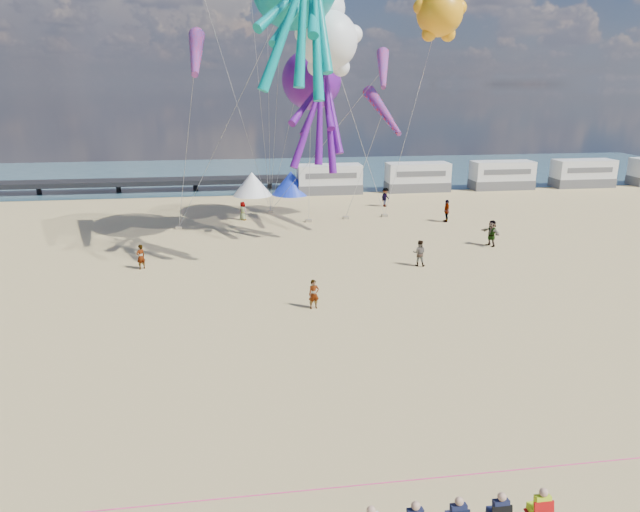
{
  "coord_description": "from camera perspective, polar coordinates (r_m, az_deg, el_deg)",
  "views": [
    {
      "loc": [
        -3.35,
        -18.32,
        10.94
      ],
      "look_at": [
        0.14,
        6.0,
        3.53
      ],
      "focal_mm": 32.0,
      "sensor_mm": 36.0,
      "label": 1
    }
  ],
  "objects": [
    {
      "name": "kite_octopus_purple",
      "position": [
        45.62,
        -0.88,
        17.22
      ],
      "size": [
        6.56,
        10.36,
        10.97
      ],
      "primitive_type": null,
      "rotation": [
        0.0,
        0.0,
        -0.27
      ],
      "color": "#591086"
    },
    {
      "name": "ground",
      "position": [
        21.6,
        1.94,
        -13.66
      ],
      "size": [
        120.0,
        120.0,
        0.0
      ],
      "primitive_type": "plane",
      "color": "#D6BB7B",
      "rests_on": "ground"
    },
    {
      "name": "tent_white",
      "position": [
        59.14,
        -6.81,
        7.19
      ],
      "size": [
        4.0,
        4.0,
        2.4
      ],
      "primitive_type": "cone",
      "color": "white",
      "rests_on": "ground"
    },
    {
      "name": "sandbag_e",
      "position": [
        50.94,
        -4.98,
        4.45
      ],
      "size": [
        0.5,
        0.35,
        0.22
      ],
      "primitive_type": "cube",
      "color": "gray",
      "rests_on": "ground"
    },
    {
      "name": "rope_line",
      "position": [
        17.55,
        5.0,
        -21.78
      ],
      "size": [
        34.0,
        0.03,
        0.03
      ],
      "primitive_type": "cylinder",
      "rotation": [
        0.0,
        1.57,
        0.0
      ],
      "color": "#F2338C",
      "rests_on": "ground"
    },
    {
      "name": "sandbag_c",
      "position": [
        49.53,
        6.47,
        4.05
      ],
      "size": [
        0.5,
        0.35,
        0.22
      ],
      "primitive_type": "cube",
      "color": "gray",
      "rests_on": "ground"
    },
    {
      "name": "beachgoer_0",
      "position": [
        48.28,
        -7.73,
        4.49
      ],
      "size": [
        0.67,
        0.67,
        1.57
      ],
      "primitive_type": "imported",
      "rotation": [
        0.0,
        0.0,
        2.33
      ],
      "color": "#7F6659",
      "rests_on": "ground"
    },
    {
      "name": "windsock_left",
      "position": [
        38.42,
        -12.3,
        19.19
      ],
      "size": [
        1.29,
        7.74,
        7.72
      ],
      "primitive_type": null,
      "rotation": [
        0.0,
        0.0,
        0.03
      ],
      "color": "red"
    },
    {
      "name": "windsock_mid",
      "position": [
        43.38,
        6.34,
        14.15
      ],
      "size": [
        1.96,
        6.63,
        6.55
      ],
      "primitive_type": null,
      "rotation": [
        0.0,
        0.0,
        0.15
      ],
      "color": "red"
    },
    {
      "name": "beachgoer_5",
      "position": [
        36.69,
        -17.48,
        -0.08
      ],
      "size": [
        1.4,
        1.3,
        1.57
      ],
      "primitive_type": "imported",
      "rotation": [
        0.0,
        0.0,
        3.85
      ],
      "color": "#7F6659",
      "rests_on": "ground"
    },
    {
      "name": "windsock_right",
      "position": [
        42.02,
        6.33,
        18.06
      ],
      "size": [
        1.99,
        5.15,
        5.07
      ],
      "primitive_type": null,
      "rotation": [
        0.0,
        0.0,
        -0.22
      ],
      "color": "red"
    },
    {
      "name": "sandbag_d",
      "position": [
        48.45,
        2.59,
        3.85
      ],
      "size": [
        0.5,
        0.35,
        0.22
      ],
      "primitive_type": "cube",
      "color": "gray",
      "rests_on": "ground"
    },
    {
      "name": "beachgoer_2",
      "position": [
        53.59,
        6.56,
        5.86
      ],
      "size": [
        1.08,
        1.08,
        1.77
      ],
      "primitive_type": "imported",
      "rotation": [
        0.0,
        0.0,
        0.79
      ],
      "color": "#7F6659",
      "rests_on": "ground"
    },
    {
      "name": "kite_teddy_orange",
      "position": [
        45.39,
        11.89,
        22.72
      ],
      "size": [
        4.83,
        4.65,
        5.75
      ],
      "primitive_type": null,
      "rotation": [
        0.0,
        0.0,
        0.23
      ],
      "color": "#FFA112"
    },
    {
      "name": "beachgoer_1",
      "position": [
        36.15,
        9.89,
        0.29
      ],
      "size": [
        0.94,
        0.77,
        1.66
      ],
      "primitive_type": "imported",
      "rotation": [
        0.0,
        0.0,
        2.79
      ],
      "color": "#7F6659",
      "rests_on": "ground"
    },
    {
      "name": "kite_panda",
      "position": [
        40.13,
        0.87,
        20.73
      ],
      "size": [
        5.75,
        5.57,
        6.57
      ],
      "primitive_type": null,
      "rotation": [
        0.0,
        0.0,
        0.3
      ],
      "color": "white"
    },
    {
      "name": "standing_person",
      "position": [
        28.89,
        -0.62,
        -3.84
      ],
      "size": [
        0.62,
        0.47,
        1.53
      ],
      "primitive_type": "imported",
      "rotation": [
        0.0,
        0.0,
        0.2
      ],
      "color": "tan",
      "rests_on": "ground"
    },
    {
      "name": "water",
      "position": [
        74.21,
        -5.55,
        8.25
      ],
      "size": [
        120.0,
        120.0,
        0.0
      ],
      "primitive_type": "plane",
      "color": "#355866",
      "rests_on": "ground"
    },
    {
      "name": "tent_blue",
      "position": [
        59.37,
        -2.91,
        7.32
      ],
      "size": [
        4.0,
        4.0,
        2.4
      ],
      "primitive_type": "cone",
      "color": "#1933CC",
      "rests_on": "ground"
    },
    {
      "name": "beachgoer_4",
      "position": [
        41.81,
        16.78,
        2.21
      ],
      "size": [
        0.79,
        1.18,
        1.86
      ],
      "primitive_type": "imported",
      "rotation": [
        0.0,
        0.0,
        5.05
      ],
      "color": "#7F6659",
      "rests_on": "ground"
    },
    {
      "name": "motorhome_0",
      "position": [
        59.81,
        0.93,
        7.7
      ],
      "size": [
        6.6,
        2.5,
        3.0
      ],
      "primitive_type": "cube",
      "color": "silver",
      "rests_on": "ground"
    },
    {
      "name": "motorhome_1",
      "position": [
        62.01,
        9.72,
        7.79
      ],
      "size": [
        6.6,
        2.5,
        3.0
      ],
      "primitive_type": "cube",
      "color": "silver",
      "rests_on": "ground"
    },
    {
      "name": "motorhome_3",
      "position": [
        70.16,
        24.8,
        7.52
      ],
      "size": [
        6.6,
        2.5,
        3.0
      ],
      "primitive_type": "cube",
      "color": "silver",
      "rests_on": "ground"
    },
    {
      "name": "motorhome_2",
      "position": [
        65.53,
        17.73,
        7.72
      ],
      "size": [
        6.6,
        2.5,
        3.0
      ],
      "primitive_type": "cube",
      "color": "silver",
      "rests_on": "ground"
    },
    {
      "name": "sandbag_a",
      "position": [
        46.32,
        -13.92,
        2.77
      ],
      "size": [
        0.5,
        0.35,
        0.22
      ],
      "primitive_type": "cube",
      "color": "gray",
      "rests_on": "ground"
    },
    {
      "name": "sandbag_b",
      "position": [
        47.33,
        -1.14,
        3.55
      ],
      "size": [
        0.5,
        0.35,
        0.22
      ],
      "primitive_type": "cube",
      "color": "gray",
      "rests_on": "ground"
    },
    {
      "name": "beachgoer_3",
      "position": [
        48.32,
        12.54,
        4.43
      ],
      "size": [
        0.84,
        1.28,
        1.86
      ],
      "primitive_type": "imported",
      "rotation": [
        0.0,
        0.0,
        4.58
      ],
      "color": "#7F6659",
      "rests_on": "ground"
    }
  ]
}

